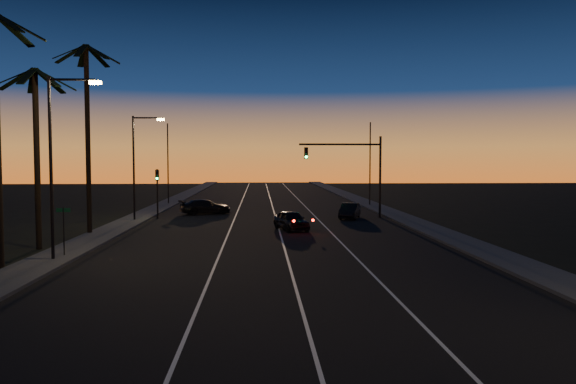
{
  "coord_description": "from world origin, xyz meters",
  "views": [
    {
      "loc": [
        -0.91,
        -7.75,
        5.0
      ],
      "look_at": [
        0.65,
        22.52,
        3.25
      ],
      "focal_mm": 35.0,
      "sensor_mm": 36.0,
      "label": 1
    }
  ],
  "objects": [
    {
      "name": "sidewalk_left",
      "position": [
        -11.2,
        30.0,
        0.08
      ],
      "size": [
        2.4,
        170.0,
        0.16
      ],
      "primitive_type": "cube",
      "color": "#333331",
      "rests_on": "ground"
    },
    {
      "name": "lead_car",
      "position": [
        1.35,
        31.8,
        0.7
      ],
      "size": [
        2.81,
        4.78,
        1.38
      ],
      "color": "black",
      "rests_on": "road"
    },
    {
      "name": "far_pole_left",
      "position": [
        -11.0,
        55.0,
        4.5
      ],
      "size": [
        0.14,
        0.14,
        9.0
      ],
      "primitive_type": "cylinder",
      "color": "black",
      "rests_on": "ground"
    },
    {
      "name": "streetlight_left_near",
      "position": [
        -10.7,
        20.0,
        5.32
      ],
      "size": [
        2.55,
        0.26,
        9.0
      ],
      "color": "black",
      "rests_on": "ground"
    },
    {
      "name": "palm_far",
      "position": [
        -12.2,
        30.0,
        7.61
      ],
      "size": [
        4.25,
        4.16,
        12.53
      ],
      "color": "black",
      "rests_on": "ground"
    },
    {
      "name": "street_sign",
      "position": [
        -10.8,
        21.0,
        1.66
      ],
      "size": [
        0.7,
        0.06,
        2.6
      ],
      "color": "black",
      "rests_on": "ground"
    },
    {
      "name": "signal_post",
      "position": [
        -9.5,
        39.98,
        2.89
      ],
      "size": [
        0.28,
        0.37,
        4.2
      ],
      "color": "black",
      "rests_on": "ground"
    },
    {
      "name": "signal_mast",
      "position": [
        7.14,
        39.99,
        4.78
      ],
      "size": [
        7.1,
        0.41,
        7.0
      ],
      "color": "black",
      "rests_on": "ground"
    },
    {
      "name": "far_pole_right",
      "position": [
        11.0,
        52.0,
        4.5
      ],
      "size": [
        0.14,
        0.14,
        9.0
      ],
      "primitive_type": "cylinder",
      "color": "black",
      "rests_on": "ground"
    },
    {
      "name": "palm_mid",
      "position": [
        -13.2,
        24.0,
        6.25
      ],
      "size": [
        4.25,
        4.16,
        10.03
      ],
      "color": "black",
      "rests_on": "ground"
    },
    {
      "name": "lane_stripe_mid",
      "position": [
        0.5,
        30.0,
        0.02
      ],
      "size": [
        0.12,
        160.0,
        0.01
      ],
      "primitive_type": "cube",
      "color": "silver",
      "rests_on": "road"
    },
    {
      "name": "road",
      "position": [
        0.0,
        30.0,
        0.01
      ],
      "size": [
        20.0,
        170.0,
        0.01
      ],
      "primitive_type": "cube",
      "color": "black",
      "rests_on": "ground"
    },
    {
      "name": "lane_stripe_left",
      "position": [
        -3.0,
        30.0,
        0.02
      ],
      "size": [
        0.12,
        160.0,
        0.01
      ],
      "primitive_type": "cube",
      "color": "silver",
      "rests_on": "road"
    },
    {
      "name": "streetlight_left_far",
      "position": [
        -10.69,
        38.0,
        5.06
      ],
      "size": [
        2.55,
        0.26,
        8.5
      ],
      "color": "black",
      "rests_on": "ground"
    },
    {
      "name": "right_car",
      "position": [
        6.76,
        39.26,
        0.66
      ],
      "size": [
        2.48,
        4.16,
        1.3
      ],
      "color": "black",
      "rests_on": "road"
    },
    {
      "name": "lane_stripe_right",
      "position": [
        4.0,
        30.0,
        0.02
      ],
      "size": [
        0.12,
        160.0,
        0.01
      ],
      "primitive_type": "cube",
      "color": "silver",
      "rests_on": "road"
    },
    {
      "name": "sidewalk_right",
      "position": [
        11.2,
        30.0,
        0.08
      ],
      "size": [
        2.4,
        170.0,
        0.16
      ],
      "primitive_type": "cube",
      "color": "#333331",
      "rests_on": "ground"
    },
    {
      "name": "cross_car",
      "position": [
        -5.83,
        43.7,
        0.69
      ],
      "size": [
        5.03,
        3.5,
        1.35
      ],
      "color": "black",
      "rests_on": "road"
    }
  ]
}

